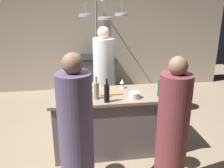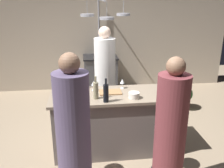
# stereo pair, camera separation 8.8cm
# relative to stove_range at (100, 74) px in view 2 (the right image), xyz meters

# --- Properties ---
(ground_plane) EXTENTS (9.00, 9.00, 0.00)m
(ground_plane) POSITION_rel_stove_range_xyz_m (0.00, -2.45, -0.45)
(ground_plane) COLOR gray
(back_wall) EXTENTS (6.40, 0.16, 2.60)m
(back_wall) POSITION_rel_stove_range_xyz_m (0.00, 0.40, 0.85)
(back_wall) COLOR #BCAD99
(back_wall) RESTS_ON ground_plane
(kitchen_island) EXTENTS (1.80, 0.72, 0.90)m
(kitchen_island) POSITION_rel_stove_range_xyz_m (0.00, -2.45, 0.01)
(kitchen_island) COLOR slate
(kitchen_island) RESTS_ON ground_plane
(stove_range) EXTENTS (0.80, 0.64, 0.89)m
(stove_range) POSITION_rel_stove_range_xyz_m (0.00, 0.00, 0.00)
(stove_range) COLOR #47474C
(stove_range) RESTS_ON ground_plane
(chef) EXTENTS (0.37, 0.37, 1.75)m
(chef) POSITION_rel_stove_range_xyz_m (-0.03, -1.50, 0.36)
(chef) COLOR white
(chef) RESTS_ON ground_plane
(bar_stool_left) EXTENTS (0.28, 0.28, 0.68)m
(bar_stool_left) POSITION_rel_stove_range_xyz_m (-0.51, -3.07, -0.07)
(bar_stool_left) COLOR #4C4C51
(bar_stool_left) RESTS_ON ground_plane
(guest_left) EXTENTS (0.36, 0.36, 1.73)m
(guest_left) POSITION_rel_stove_range_xyz_m (-0.55, -3.43, 0.35)
(guest_left) COLOR #594C6B
(guest_left) RESTS_ON ground_plane
(bar_stool_right) EXTENTS (0.28, 0.28, 0.68)m
(bar_stool_right) POSITION_rel_stove_range_xyz_m (0.57, -3.07, -0.07)
(bar_stool_right) COLOR #4C4C51
(bar_stool_right) RESTS_ON ground_plane
(guest_right) EXTENTS (0.35, 0.35, 1.66)m
(guest_right) POSITION_rel_stove_range_xyz_m (0.51, -3.42, 0.32)
(guest_right) COLOR brown
(guest_right) RESTS_ON ground_plane
(overhead_pot_rack) EXTENTS (0.89, 1.55, 2.17)m
(overhead_pot_rack) POSITION_rel_stove_range_xyz_m (0.02, -0.65, 1.25)
(overhead_pot_rack) COLOR gray
(overhead_pot_rack) RESTS_ON ground_plane
(potted_plant) EXTENTS (0.36, 0.36, 0.52)m
(potted_plant) POSITION_rel_stove_range_xyz_m (1.61, -1.19, -0.15)
(potted_plant) COLOR brown
(potted_plant) RESTS_ON ground_plane
(cutting_board) EXTENTS (0.32, 0.22, 0.02)m
(cutting_board) POSITION_rel_stove_range_xyz_m (-0.03, -2.39, 0.46)
(cutting_board) COLOR #997047
(cutting_board) RESTS_ON kitchen_island
(pepper_mill) EXTENTS (0.05, 0.05, 0.21)m
(pepper_mill) POSITION_rel_stove_range_xyz_m (-0.67, -2.34, 0.56)
(pepper_mill) COLOR #382319
(pepper_mill) RESTS_ON kitchen_island
(wine_bottle_green) EXTENTS (0.07, 0.07, 0.31)m
(wine_bottle_green) POSITION_rel_stove_range_xyz_m (0.63, -2.62, 0.57)
(wine_bottle_green) COLOR #193D23
(wine_bottle_green) RESTS_ON kitchen_island
(wine_bottle_red) EXTENTS (0.07, 0.07, 0.33)m
(wine_bottle_red) POSITION_rel_stove_range_xyz_m (-0.76, -2.29, 0.58)
(wine_bottle_red) COLOR #143319
(wine_bottle_red) RESTS_ON kitchen_island
(wine_bottle_white) EXTENTS (0.07, 0.07, 0.32)m
(wine_bottle_white) POSITION_rel_stove_range_xyz_m (-0.26, -2.59, 0.58)
(wine_bottle_white) COLOR gray
(wine_bottle_white) RESTS_ON kitchen_island
(wine_bottle_amber) EXTENTS (0.07, 0.07, 0.30)m
(wine_bottle_amber) POSITION_rel_stove_range_xyz_m (-0.50, -2.18, 0.57)
(wine_bottle_amber) COLOR brown
(wine_bottle_amber) RESTS_ON kitchen_island
(wine_bottle_dark) EXTENTS (0.07, 0.07, 0.32)m
(wine_bottle_dark) POSITION_rel_stove_range_xyz_m (-0.13, -2.72, 0.58)
(wine_bottle_dark) COLOR black
(wine_bottle_dark) RESTS_ON kitchen_island
(wine_glass_near_left_guest) EXTENTS (0.07, 0.07, 0.15)m
(wine_glass_near_left_guest) POSITION_rel_stove_range_xyz_m (-0.27, -2.27, 0.56)
(wine_glass_near_left_guest) COLOR silver
(wine_glass_near_left_guest) RESTS_ON kitchen_island
(wine_glass_by_chef) EXTENTS (0.07, 0.07, 0.15)m
(wine_glass_by_chef) POSITION_rel_stove_range_xyz_m (0.65, -2.72, 0.56)
(wine_glass_by_chef) COLOR silver
(wine_glass_by_chef) RESTS_ON kitchen_island
(wine_glass_near_right_guest) EXTENTS (0.07, 0.07, 0.15)m
(wine_glass_near_right_guest) POSITION_rel_stove_range_xyz_m (0.16, -2.23, 0.56)
(wine_glass_near_right_guest) COLOR silver
(wine_glass_near_right_guest) RESTS_ON kitchen_island
(mixing_bowl_wooden) EXTENTS (0.15, 0.15, 0.06)m
(mixing_bowl_wooden) POSITION_rel_stove_range_xyz_m (-0.46, -2.33, 0.48)
(mixing_bowl_wooden) COLOR brown
(mixing_bowl_wooden) RESTS_ON kitchen_island
(mixing_bowl_ceramic) EXTENTS (0.15, 0.15, 0.08)m
(mixing_bowl_ceramic) POSITION_rel_stove_range_xyz_m (0.26, -2.63, 0.49)
(mixing_bowl_ceramic) COLOR silver
(mixing_bowl_ceramic) RESTS_ON kitchen_island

